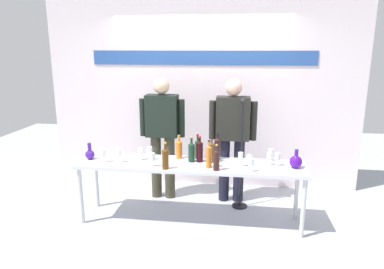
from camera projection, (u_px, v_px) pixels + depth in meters
ground_plane at (190, 220)px, 4.28m from camera, size 10.00×10.00×0.00m
back_wall at (202, 86)px, 5.13m from camera, size 4.58×0.11×3.00m
display_table at (190, 168)px, 4.12m from camera, size 2.67×0.56×0.73m
decanter_blue_left at (90, 154)px, 4.24m from camera, size 0.11×0.11×0.20m
decanter_blue_right at (296, 161)px, 3.93m from camera, size 0.14×0.14×0.22m
presenter_left at (162, 130)px, 4.74m from camera, size 0.62×0.22×1.67m
presenter_right at (232, 133)px, 4.62m from camera, size 0.63×0.22×1.67m
wine_bottle_0 at (165, 158)px, 3.88m from camera, size 0.07×0.07×0.31m
wine_bottle_1 at (200, 151)px, 4.13m from camera, size 0.08×0.08×0.31m
wine_bottle_2 at (209, 156)px, 3.92m from camera, size 0.07×0.07×0.32m
wine_bottle_3 at (212, 151)px, 4.11m from camera, size 0.07×0.07×0.31m
wine_bottle_4 at (216, 159)px, 3.84m from camera, size 0.07×0.07×0.30m
wine_bottle_5 at (191, 151)px, 4.13m from camera, size 0.08×0.08×0.31m
wine_bottle_6 at (198, 148)px, 4.25m from camera, size 0.06×0.06×0.31m
wine_bottle_7 at (179, 149)px, 4.26m from camera, size 0.07×0.07×0.29m
wine_bottle_8 at (217, 148)px, 4.22m from camera, size 0.08×0.08×0.32m
wine_glass_left_0 at (119, 153)px, 4.11m from camera, size 0.06×0.06×0.16m
wine_glass_left_1 at (153, 157)px, 3.98m from camera, size 0.06×0.06×0.16m
wine_glass_left_2 at (103, 153)px, 4.12m from camera, size 0.07×0.07×0.16m
wine_glass_left_3 at (150, 150)px, 4.20m from camera, size 0.06×0.06×0.16m
wine_glass_left_4 at (141, 152)px, 4.21m from camera, size 0.06×0.06×0.15m
wine_glass_right_0 at (249, 158)px, 4.00m from camera, size 0.06×0.06×0.13m
wine_glass_right_1 at (241, 156)px, 3.97m from camera, size 0.06×0.06×0.17m
wine_glass_right_2 at (251, 162)px, 3.80m from camera, size 0.06×0.06×0.15m
wine_glass_right_3 at (270, 156)px, 4.01m from camera, size 0.06×0.06×0.15m
wine_glass_right_4 at (271, 153)px, 4.17m from camera, size 0.06×0.06×0.15m
wine_glass_right_5 at (277, 157)px, 3.99m from camera, size 0.06×0.06×0.15m
microphone_stand at (241, 173)px, 4.53m from camera, size 0.20×0.20×1.44m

